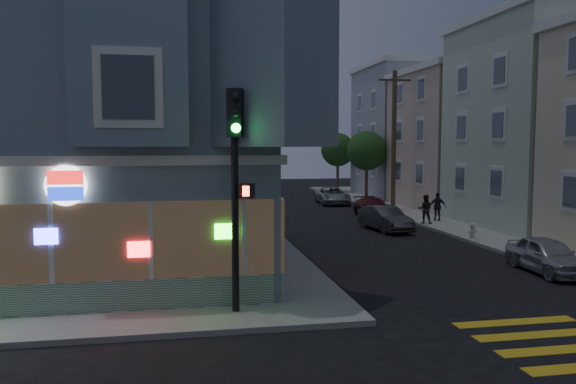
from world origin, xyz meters
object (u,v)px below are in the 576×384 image
object	(u,v)px
street_tree_far	(338,150)
fire_hydrant	(473,230)
parked_car_b	(385,218)
parked_car_c	(373,208)
pedestrian_b	(438,207)
traffic_signal	(236,162)
parked_car_a	(547,255)
street_tree_near	(367,151)
parked_car_d	(332,196)
utility_pole	(394,139)
pedestrian_a	(425,209)

from	to	relation	value
street_tree_far	fire_hydrant	distance (m)	25.82
parked_car_b	parked_car_c	size ratio (longest dim) A/B	0.96
street_tree_far	pedestrian_b	size ratio (longest dim) A/B	3.38
parked_car_c	traffic_signal	xyz separation A→B (m)	(-10.05, -18.29, 3.39)
fire_hydrant	parked_car_a	bearing A→B (deg)	-95.62
street_tree_near	parked_car_a	world-z (taller)	street_tree_near
parked_car_d	traffic_signal	size ratio (longest dim) A/B	0.80
street_tree_near	traffic_signal	size ratio (longest dim) A/B	0.94
utility_pole	street_tree_near	size ratio (longest dim) A/B	1.70
utility_pole	pedestrian_b	world-z (taller)	utility_pole
street_tree_near	street_tree_far	size ratio (longest dim) A/B	1.00
pedestrian_a	pedestrian_b	world-z (taller)	pedestrian_b
pedestrian_b	parked_car_c	world-z (taller)	pedestrian_b
pedestrian_b	parked_car_a	world-z (taller)	pedestrian_b
parked_car_b	fire_hydrant	size ratio (longest dim) A/B	5.19
street_tree_far	parked_car_b	size ratio (longest dim) A/B	1.38
parked_car_a	fire_hydrant	size ratio (longest dim) A/B	4.88
pedestrian_a	traffic_signal	size ratio (longest dim) A/B	0.28
street_tree_far	traffic_signal	bearing A→B (deg)	-109.74
street_tree_far	traffic_signal	world-z (taller)	traffic_signal
street_tree_far	parked_car_d	xyz separation A→B (m)	(-2.81, -8.55, -3.31)
parked_car_b	street_tree_near	bearing A→B (deg)	67.36
pedestrian_a	street_tree_far	bearing A→B (deg)	-68.77
parked_car_a	parked_car_c	bearing A→B (deg)	96.83
parked_car_c	parked_car_a	bearing A→B (deg)	-85.06
pedestrian_a	fire_hydrant	world-z (taller)	pedestrian_a
street_tree_near	utility_pole	bearing A→B (deg)	-91.91
utility_pole	parked_car_c	size ratio (longest dim) A/B	2.25
parked_car_a	parked_car_c	xyz separation A→B (m)	(-0.91, 15.24, -0.03)
street_tree_near	parked_car_c	world-z (taller)	street_tree_near
parked_car_c	fire_hydrant	distance (m)	9.27
street_tree_far	parked_car_b	distance (m)	22.18
utility_pole	parked_car_c	distance (m)	5.35
utility_pole	fire_hydrant	xyz separation A→B (m)	(-0.70, -11.58, -4.26)
pedestrian_a	parked_car_b	distance (m)	2.94
parked_car_d	street_tree_near	bearing A→B (deg)	15.27
pedestrian_a	parked_car_c	world-z (taller)	pedestrian_a
parked_car_c	parked_car_b	bearing A→B (deg)	-101.39
traffic_signal	parked_car_d	bearing A→B (deg)	90.13
parked_car_c	utility_pole	bearing A→B (deg)	49.35
parked_car_c	street_tree_near	bearing A→B (deg)	75.60
utility_pole	parked_car_c	xyz separation A→B (m)	(-2.21, -2.44, -4.22)
pedestrian_a	parked_car_b	bearing A→B (deg)	46.51
parked_car_d	fire_hydrant	bearing A→B (deg)	-79.45
parked_car_b	parked_car_d	bearing A→B (deg)	78.71
street_tree_near	parked_car_d	bearing A→B (deg)	-168.87
street_tree_far	parked_car_d	world-z (taller)	street_tree_far
pedestrian_b	parked_car_d	xyz separation A→B (m)	(-3.08, 11.03, -0.31)
traffic_signal	parked_car_a	bearing A→B (deg)	35.87
street_tree_far	fire_hydrant	world-z (taller)	street_tree_far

